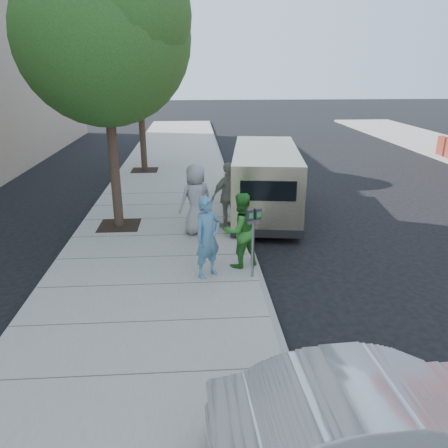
{
  "coord_description": "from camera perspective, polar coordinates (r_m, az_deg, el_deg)",
  "views": [
    {
      "loc": [
        -0.02,
        -10.17,
        4.62
      ],
      "look_at": [
        0.67,
        -0.35,
        1.1
      ],
      "focal_mm": 35.0,
      "sensor_mm": 36.0,
      "label": 1
    }
  ],
  "objects": [
    {
      "name": "ground",
      "position": [
        11.17,
        -3.58,
        -4.8
      ],
      "size": [
        120.0,
        120.0,
        0.0
      ],
      "primitive_type": "plane",
      "color": "black",
      "rests_on": "ground"
    },
    {
      "name": "sidewalk",
      "position": [
        11.18,
        -8.74,
        -4.56
      ],
      "size": [
        5.0,
        60.0,
        0.15
      ],
      "primitive_type": "cube",
      "color": "gray",
      "rests_on": "ground"
    },
    {
      "name": "curb_face",
      "position": [
        11.23,
        3.79,
        -4.24
      ],
      "size": [
        0.12,
        60.0,
        0.16
      ],
      "primitive_type": "cube",
      "color": "gray",
      "rests_on": "ground"
    },
    {
      "name": "tree_near",
      "position": [
        12.8,
        -15.34,
        23.19
      ],
      "size": [
        4.62,
        4.6,
        7.53
      ],
      "color": "black",
      "rests_on": "sidewalk"
    },
    {
      "name": "tree_far",
      "position": [
        20.3,
        -11.03,
        20.08
      ],
      "size": [
        3.92,
        3.8,
        6.49
      ],
      "color": "black",
      "rests_on": "sidewalk"
    },
    {
      "name": "parking_meter",
      "position": [
        9.56,
        3.85,
        -0.56
      ],
      "size": [
        0.35,
        0.23,
        1.62
      ],
      "rotation": [
        0.0,
        0.0,
        0.39
      ],
      "color": "gray",
      "rests_on": "sidewalk"
    },
    {
      "name": "van",
      "position": [
        14.49,
        5.38,
        5.79
      ],
      "size": [
        2.7,
        6.12,
        2.2
      ],
      "rotation": [
        0.0,
        0.0,
        -0.13
      ],
      "color": "beige",
      "rests_on": "ground"
    },
    {
      "name": "sedan",
      "position": [
        5.93,
        20.21,
        -23.51
      ],
      "size": [
        4.19,
        1.66,
        1.36
      ],
      "primitive_type": "imported",
      "rotation": [
        0.0,
        0.0,
        1.63
      ],
      "color": "#B8BCC0",
      "rests_on": "ground"
    },
    {
      "name": "person_officer",
      "position": [
        9.69,
        -2.15,
        -1.74
      ],
      "size": [
        0.81,
        0.77,
        1.87
      ],
      "primitive_type": "imported",
      "rotation": [
        0.0,
        0.0,
        0.66
      ],
      "color": "teal",
      "rests_on": "sidewalk"
    },
    {
      "name": "person_green_shirt",
      "position": [
        10.21,
        2.14,
        -0.82
      ],
      "size": [
        1.08,
        0.99,
        1.8
      ],
      "primitive_type": "imported",
      "rotation": [
        0.0,
        0.0,
        3.58
      ],
      "color": "#30852B",
      "rests_on": "sidewalk"
    },
    {
      "name": "person_gray_shirt",
      "position": [
        12.28,
        -3.67,
        3.22
      ],
      "size": [
        1.16,
        1.01,
        2.0
      ],
      "primitive_type": "imported",
      "rotation": [
        0.0,
        0.0,
        3.61
      ],
      "color": "gray",
      "rests_on": "sidewalk"
    },
    {
      "name": "person_striped_polo",
      "position": [
        12.71,
        0.64,
        3.71
      ],
      "size": [
        1.23,
        0.95,
        1.95
      ],
      "primitive_type": "imported",
      "rotation": [
        0.0,
        0.0,
        3.62
      ],
      "color": "gray",
      "rests_on": "sidewalk"
    }
  ]
}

